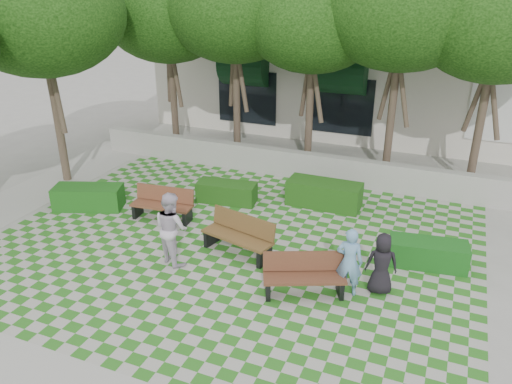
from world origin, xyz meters
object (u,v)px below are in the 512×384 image
at_px(person_white, 172,228).
at_px(hedge_east, 428,253).
at_px(person_dark, 382,264).
at_px(bench_west, 163,204).
at_px(person_blue, 349,262).
at_px(hedge_midleft, 227,192).
at_px(bench_east, 304,276).
at_px(hedge_midright, 324,194).
at_px(hedge_west, 89,197).
at_px(bench_mid, 239,236).

bearing_deg(person_white, hedge_east, -133.43).
relative_size(hedge_east, person_dark, 1.27).
bearing_deg(bench_west, person_blue, -21.15).
relative_size(hedge_midleft, person_blue, 1.13).
relative_size(bench_east, bench_west, 1.03).
height_order(hedge_midright, person_white, person_white).
relative_size(bench_east, person_blue, 1.18).
height_order(bench_west, hedge_west, bench_west).
xyz_separation_m(bench_west, hedge_west, (-2.40, -0.24, -0.10)).
relative_size(hedge_west, person_blue, 1.25).
distance_m(bench_east, hedge_midleft, 5.12).
height_order(hedge_west, person_blue, person_blue).
xyz_separation_m(bench_west, person_white, (1.45, -1.85, 0.45)).
bearing_deg(person_blue, hedge_west, -12.93).
bearing_deg(hedge_midleft, hedge_west, -151.11).
distance_m(hedge_east, hedge_west, 9.50).
bearing_deg(bench_east, bench_mid, 128.87).
height_order(person_dark, person_white, person_white).
relative_size(bench_east, bench_mid, 0.94).
relative_size(bench_west, person_dark, 1.28).
height_order(bench_west, person_dark, person_dark).
distance_m(bench_mid, hedge_midleft, 3.07).
height_order(bench_mid, hedge_midleft, bench_mid).
bearing_deg(person_white, hedge_midright, -93.57).
distance_m(bench_mid, person_blue, 2.95).
relative_size(hedge_east, hedge_midright, 0.82).
bearing_deg(hedge_midleft, person_dark, -30.27).
relative_size(bench_mid, person_white, 1.09).
bearing_deg(bench_mid, hedge_midleft, 135.05).
bearing_deg(bench_east, person_dark, 1.21).
height_order(bench_east, bench_west, bench_east).
xyz_separation_m(hedge_midleft, person_blue, (4.45, -3.28, 0.47)).
relative_size(bench_mid, person_dark, 1.40).
bearing_deg(bench_mid, person_white, -129.70).
relative_size(bench_east, hedge_midleft, 1.04).
height_order(bench_east, hedge_east, bench_east).
bearing_deg(bench_west, bench_east, -27.84).
bearing_deg(hedge_midright, bench_mid, -109.13).
bearing_deg(person_dark, person_blue, 13.07).
relative_size(hedge_west, person_white, 1.10).
height_order(hedge_midleft, person_white, person_white).
xyz_separation_m(bench_east, person_dark, (1.50, 0.69, 0.25)).
bearing_deg(person_blue, person_white, 0.51).
relative_size(person_blue, person_dark, 1.12).
height_order(bench_west, hedge_midleft, bench_west).
xyz_separation_m(hedge_west, person_blue, (8.00, -1.32, 0.44)).
xyz_separation_m(hedge_midright, person_dark, (2.29, -3.81, 0.32)).
relative_size(hedge_midright, person_white, 1.21).
bearing_deg(bench_west, hedge_east, -3.38).
distance_m(person_blue, person_dark, 0.71).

